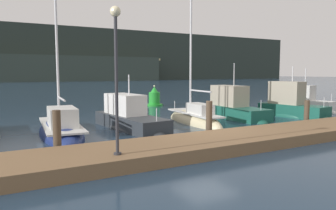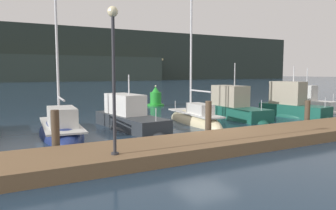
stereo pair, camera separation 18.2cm
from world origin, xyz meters
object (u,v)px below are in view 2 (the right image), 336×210
Objects in this scene: sailboat_berth_5 at (195,121)px; motorboat_berth_7 at (292,110)px; sailboat_berth_3 at (61,132)px; dock_lamppost at (113,58)px; motorboat_berth_6 at (234,112)px; channel_buoy at (156,98)px; motorboat_berth_8 at (306,105)px; motorboat_berth_4 at (129,122)px.

sailboat_berth_5 reaches higher than motorboat_berth_7.
dock_lamppost is (0.39, -6.61, 3.26)m from sailboat_berth_3.
channel_buoy is at bearing 96.00° from motorboat_berth_6.
channel_buoy is at bearing 76.08° from sailboat_berth_5.
motorboat_berth_6 is 1.32× the size of dock_lamppost.
motorboat_berth_8 is at bearing 22.74° from dock_lamppost.
sailboat_berth_5 is at bearing 42.05° from dock_lamppost.
sailboat_berth_5 reaches higher than dock_lamppost.
sailboat_berth_5 is at bearing -1.31° from sailboat_berth_3.
sailboat_berth_3 is at bearing -177.30° from motorboat_berth_6.
motorboat_berth_6 reaches higher than motorboat_berth_4.
motorboat_berth_7 reaches higher than motorboat_berth_4.
sailboat_berth_5 is 10.16m from dock_lamppost.
motorboat_berth_6 is at bearing 3.61° from motorboat_berth_4.
channel_buoy is at bearing 56.81° from motorboat_berth_4.
channel_buoy is 19.41m from dock_lamppost.
sailboat_berth_5 is 4.75× the size of channel_buoy.
motorboat_berth_8 is (7.65, 0.54, -0.02)m from motorboat_berth_6.
dock_lamppost is (-7.14, -6.44, 3.28)m from sailboat_berth_5.
dock_lamppost is at bearing -146.21° from motorboat_berth_6.
motorboat_berth_7 is at bearing 21.50° from dock_lamppost.
channel_buoy is (2.52, 10.17, 0.55)m from sailboat_berth_5.
dock_lamppost is (-3.15, -6.66, 3.07)m from motorboat_berth_4.
sailboat_berth_5 is 10.50m from channel_buoy.
motorboat_berth_6 is at bearing -84.00° from channel_buoy.
motorboat_berth_4 is at bearing -123.19° from channel_buoy.
motorboat_berth_6 is 3.20× the size of channel_buoy.
sailboat_berth_5 reaches higher than motorboat_berth_8.
motorboat_berth_6 is 9.54m from channel_buoy.
motorboat_berth_7 is (11.34, -0.95, 0.12)m from motorboat_berth_4.
sailboat_berth_3 is at bearing -176.75° from motorboat_berth_8.
motorboat_berth_7 reaches higher than motorboat_berth_8.
sailboat_berth_3 is 1.84× the size of motorboat_berth_8.
motorboat_berth_8 is (11.17, 1.23, 0.28)m from sailboat_berth_5.
sailboat_berth_5 is 1.96× the size of dock_lamppost.
motorboat_berth_8 is (15.16, 1.01, 0.07)m from motorboat_berth_4.
motorboat_berth_4 is (3.54, 0.05, 0.19)m from sailboat_berth_3.
channel_buoy is at bearing 134.04° from motorboat_berth_8.
motorboat_berth_4 is 11.38m from motorboat_berth_7.
sailboat_berth_3 is at bearing 178.69° from sailboat_berth_5.
motorboat_berth_6 reaches higher than motorboat_berth_8.
motorboat_berth_6 is 1.20× the size of motorboat_berth_8.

